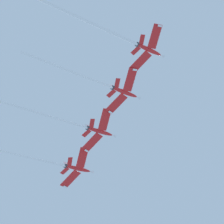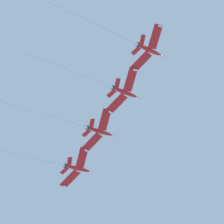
# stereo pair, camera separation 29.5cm
# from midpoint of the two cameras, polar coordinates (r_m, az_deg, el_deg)

# --- Properties ---
(jet_far_left) EXTENTS (28.48, 46.76, 26.18)m
(jet_far_left) POSITION_cam_midpoint_polar(r_m,az_deg,el_deg) (179.62, -7.16, -6.31)
(jet_far_left) COLOR red
(jet_inner_left) EXTENTS (25.78, 41.00, 22.46)m
(jet_inner_left) POSITION_cam_midpoint_polar(r_m,az_deg,el_deg) (172.29, -4.16, -1.63)
(jet_inner_left) COLOR red
(jet_centre) EXTENTS (25.92, 42.46, 23.24)m
(jet_centre) POSITION_cam_midpoint_polar(r_m,az_deg,el_deg) (166.72, -1.18, 3.53)
(jet_centre) COLOR red
(jet_inner_right) EXTENTS (28.48, 47.68, 27.95)m
(jet_inner_right) POSITION_cam_midpoint_polar(r_m,az_deg,el_deg) (161.25, 0.69, 9.50)
(jet_inner_right) COLOR red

